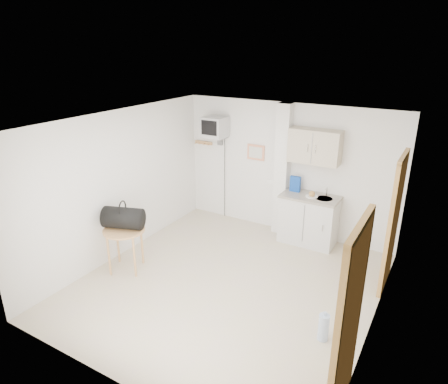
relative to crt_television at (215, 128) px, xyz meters
The scene contains 7 objects.
ground 3.15m from the crt_television, 54.36° to the right, with size 4.50×4.50×0.00m, color #BEAE96.
room_envelope 2.60m from the crt_television, 48.84° to the right, with size 4.24×4.54×2.55m.
kitchenette 2.32m from the crt_television, ahead, with size 1.03×0.58×2.10m.
crt_television is the anchor object (origin of this frame).
round_table 2.79m from the crt_television, 94.66° to the right, with size 0.66×0.66×0.72m.
duffel_bag 2.64m from the crt_television, 95.43° to the right, with size 0.71×0.53×0.47m.
water_bottle 4.32m from the crt_television, 38.70° to the right, with size 0.13×0.13×0.40m.
Camera 1 is at (2.61, -4.56, 3.49)m, focal length 32.00 mm.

